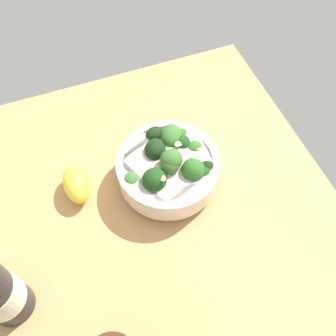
% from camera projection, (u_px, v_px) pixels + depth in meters
% --- Properties ---
extents(ground_plane, '(0.65, 0.65, 0.05)m').
position_uv_depth(ground_plane, '(147.00, 212.00, 0.66)').
color(ground_plane, tan).
extents(bowl_of_broccoli, '(0.17, 0.18, 0.10)m').
position_uv_depth(bowl_of_broccoli, '(169.00, 166.00, 0.63)').
color(bowl_of_broccoli, silver).
rests_on(bowl_of_broccoli, ground_plane).
extents(lemon_wedge, '(0.07, 0.04, 0.05)m').
position_uv_depth(lemon_wedge, '(76.00, 185.00, 0.63)').
color(lemon_wedge, yellow).
rests_on(lemon_wedge, ground_plane).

